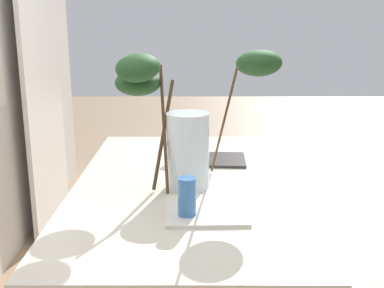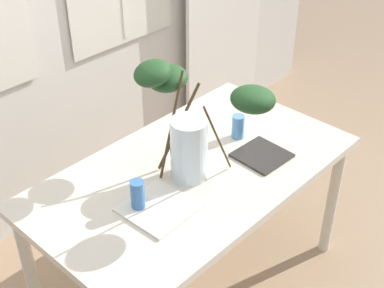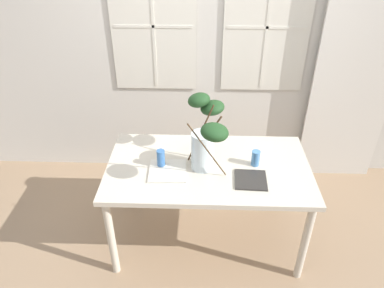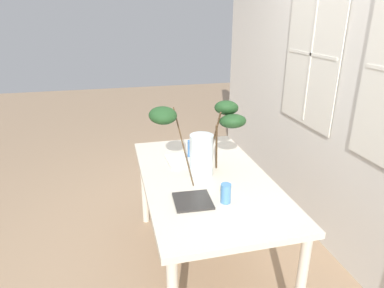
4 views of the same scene
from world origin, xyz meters
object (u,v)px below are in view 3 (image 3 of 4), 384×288
(drinking_glass_blue_right, at_px, (256,158))
(plate_square_right, at_px, (251,180))
(vase_with_branches, at_px, (205,135))
(drinking_glass_blue_left, at_px, (161,159))
(dining_table, at_px, (208,174))
(plate_square_left, at_px, (168,171))

(drinking_glass_blue_right, bearing_deg, plate_square_right, -105.08)
(vase_with_branches, height_order, drinking_glass_blue_left, vase_with_branches)
(dining_table, xyz_separation_m, plate_square_left, (-0.30, -0.08, 0.09))
(plate_square_left, bearing_deg, drinking_glass_blue_right, 9.24)
(dining_table, height_order, plate_square_left, plate_square_left)
(plate_square_right, bearing_deg, drinking_glass_blue_left, 167.14)
(dining_table, height_order, drinking_glass_blue_right, drinking_glass_blue_right)
(plate_square_right, bearing_deg, dining_table, 150.78)
(dining_table, xyz_separation_m, plate_square_right, (0.30, -0.17, 0.09))
(plate_square_left, relative_size, plate_square_right, 1.21)
(drinking_glass_blue_left, bearing_deg, dining_table, 3.00)
(vase_with_branches, distance_m, plate_square_right, 0.46)
(vase_with_branches, distance_m, plate_square_left, 0.39)
(dining_table, bearing_deg, vase_with_branches, -161.97)
(vase_with_branches, bearing_deg, drinking_glass_blue_right, 4.96)
(drinking_glass_blue_left, relative_size, plate_square_left, 0.52)
(dining_table, relative_size, plate_square_right, 6.79)
(drinking_glass_blue_left, relative_size, plate_square_right, 0.62)
(dining_table, xyz_separation_m, drinking_glass_blue_right, (0.36, 0.02, 0.14))
(drinking_glass_blue_right, bearing_deg, vase_with_branches, -175.04)
(drinking_glass_blue_left, distance_m, drinking_glass_blue_right, 0.71)
(dining_table, bearing_deg, plate_square_left, -164.61)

